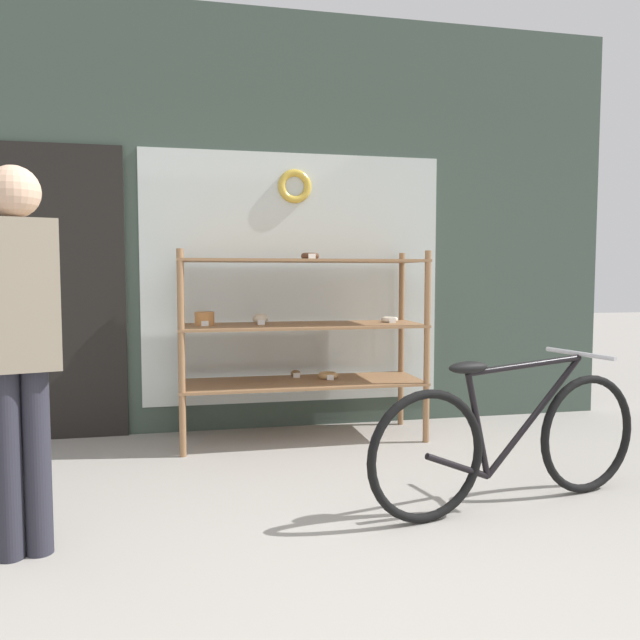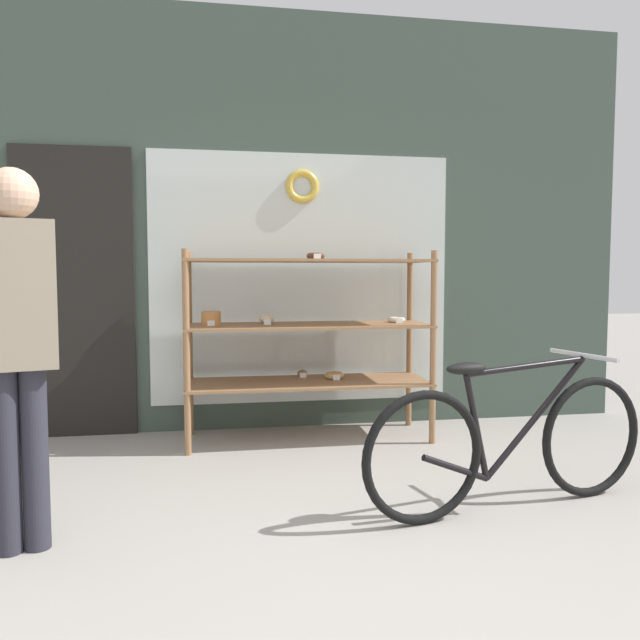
{
  "view_description": "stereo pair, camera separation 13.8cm",
  "coord_description": "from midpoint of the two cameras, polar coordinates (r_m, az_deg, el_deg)",
  "views": [
    {
      "loc": [
        -0.62,
        -1.9,
        1.18
      ],
      "look_at": [
        0.09,
        1.4,
        0.94
      ],
      "focal_mm": 35.0,
      "sensor_mm": 36.0,
      "label": 1
    },
    {
      "loc": [
        -0.48,
        -1.93,
        1.18
      ],
      "look_at": [
        0.09,
        1.4,
        0.94
      ],
      "focal_mm": 35.0,
      "sensor_mm": 36.0,
      "label": 2
    }
  ],
  "objects": [
    {
      "name": "ground_plane",
      "position": [
        2.32,
        5.96,
        -26.56
      ],
      "size": [
        30.0,
        30.0,
        0.0
      ],
      "primitive_type": "plane",
      "color": "gray"
    },
    {
      "name": "bicycle",
      "position": [
        3.34,
        18.25,
        -10.52
      ],
      "size": [
        1.65,
        0.51,
        0.78
      ],
      "rotation": [
        0.0,
        0.0,
        0.2
      ],
      "color": "black",
      "rests_on": "ground_plane"
    },
    {
      "name": "storefront_facade",
      "position": [
        4.82,
        -3.76,
        8.46
      ],
      "size": [
        5.63,
        0.13,
        3.16
      ],
      "color": "#3D4C42",
      "rests_on": "ground_plane"
    },
    {
      "name": "pedestrian",
      "position": [
        2.87,
        -24.8,
        -0.79
      ],
      "size": [
        0.35,
        0.25,
        1.62
      ],
      "rotation": [
        0.0,
        0.0,
        0.25
      ],
      "color": "#282833",
      "rests_on": "ground_plane"
    },
    {
      "name": "display_case",
      "position": [
        4.44,
        -0.36,
        -0.61
      ],
      "size": [
        1.72,
        0.58,
        1.35
      ],
      "color": "#8E6642",
      "rests_on": "ground_plane"
    }
  ]
}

